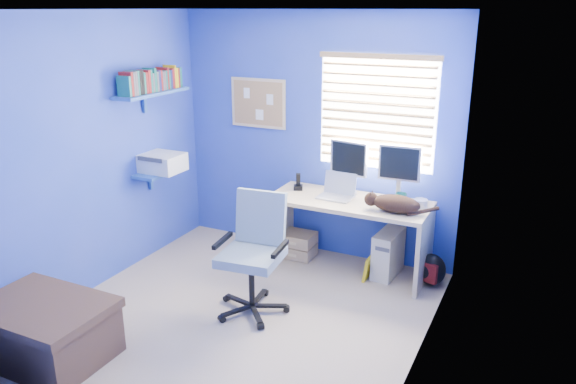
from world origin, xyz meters
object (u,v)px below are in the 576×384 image
at_px(laptop, 335,187).
at_px(cat, 396,204).
at_px(desk, 348,235).
at_px(tower_pc, 388,253).
at_px(office_chair, 254,269).

relative_size(laptop, cat, 0.74).
height_order(desk, tower_pc, desk).
distance_m(tower_pc, office_chair, 1.45).
bearing_deg(office_chair, tower_pc, 53.34).
bearing_deg(office_chair, cat, 44.83).
relative_size(cat, tower_pc, 0.99).
bearing_deg(laptop, tower_pc, 10.10).
relative_size(desk, cat, 3.50).
xyz_separation_m(tower_pc, office_chair, (-0.86, -1.15, 0.16)).
bearing_deg(desk, cat, -14.47).
xyz_separation_m(desk, tower_pc, (0.40, 0.07, -0.14)).
distance_m(laptop, cat, 0.65).
height_order(tower_pc, office_chair, office_chair).
xyz_separation_m(laptop, tower_pc, (0.54, 0.08, -0.62)).
distance_m(laptop, office_chair, 1.22).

